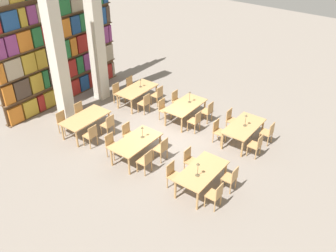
# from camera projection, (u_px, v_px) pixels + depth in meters

# --- Properties ---
(ground_plane) EXTENTS (40.00, 40.00, 0.00)m
(ground_plane) POSITION_uv_depth(u_px,v_px,m) (163.00, 138.00, 14.32)
(ground_plane) COLOR gray
(bookshelf_bank) EXTENTS (6.13, 0.35, 5.50)m
(bookshelf_bank) POSITION_uv_depth(u_px,v_px,m) (59.00, 42.00, 15.65)
(bookshelf_bank) COLOR brown
(bookshelf_bank) RESTS_ON ground_plane
(pillar_left) EXTENTS (0.52, 0.52, 6.00)m
(pillar_left) POSITION_uv_depth(u_px,v_px,m) (56.00, 47.00, 14.17)
(pillar_left) COLOR beige
(pillar_left) RESTS_ON ground_plane
(pillar_center) EXTENTS (0.52, 0.52, 6.00)m
(pillar_center) POSITION_uv_depth(u_px,v_px,m) (95.00, 33.00, 15.56)
(pillar_center) COLOR beige
(pillar_center) RESTS_ON ground_plane
(reading_table_0) EXTENTS (1.84, 0.96, 0.74)m
(reading_table_0) POSITION_uv_depth(u_px,v_px,m) (202.00, 172.00, 11.59)
(reading_table_0) COLOR tan
(reading_table_0) RESTS_ON ground_plane
(chair_0) EXTENTS (0.42, 0.40, 0.89)m
(chair_0) POSITION_uv_depth(u_px,v_px,m) (215.00, 195.00, 11.00)
(chair_0) COLOR tan
(chair_0) RESTS_ON ground_plane
(chair_1) EXTENTS (0.42, 0.40, 0.89)m
(chair_1) POSITION_uv_depth(u_px,v_px,m) (173.00, 175.00, 11.77)
(chair_1) COLOR tan
(chair_1) RESTS_ON ground_plane
(chair_2) EXTENTS (0.42, 0.40, 0.89)m
(chair_2) POSITION_uv_depth(u_px,v_px,m) (231.00, 178.00, 11.64)
(chair_2) COLOR tan
(chair_2) RESTS_ON ground_plane
(chair_3) EXTENTS (0.42, 0.40, 0.89)m
(chair_3) POSITION_uv_depth(u_px,v_px,m) (190.00, 160.00, 12.41)
(chair_3) COLOR tan
(chair_3) RESTS_ON ground_plane
(desk_lamp_0) EXTENTS (0.14, 0.14, 0.48)m
(desk_lamp_0) POSITION_uv_depth(u_px,v_px,m) (198.00, 167.00, 11.17)
(desk_lamp_0) COLOR brown
(desk_lamp_0) RESTS_ON reading_table_0
(reading_table_1) EXTENTS (1.84, 0.96, 0.74)m
(reading_table_1) POSITION_uv_depth(u_px,v_px,m) (244.00, 127.00, 13.77)
(reading_table_1) COLOR tan
(reading_table_1) RESTS_ON ground_plane
(chair_4) EXTENTS (0.42, 0.40, 0.89)m
(chair_4) POSITION_uv_depth(u_px,v_px,m) (256.00, 145.00, 13.13)
(chair_4) COLOR tan
(chair_4) RESTS_ON ground_plane
(chair_5) EXTENTS (0.42, 0.40, 0.89)m
(chair_5) POSITION_uv_depth(u_px,v_px,m) (218.00, 131.00, 13.90)
(chair_5) COLOR tan
(chair_5) RESTS_ON ground_plane
(chair_6) EXTENTS (0.42, 0.40, 0.89)m
(chair_6) POSITION_uv_depth(u_px,v_px,m) (268.00, 132.00, 13.81)
(chair_6) COLOR tan
(chair_6) RESTS_ON ground_plane
(chair_7) EXTENTS (0.42, 0.40, 0.89)m
(chair_7) POSITION_uv_depth(u_px,v_px,m) (231.00, 119.00, 14.58)
(chair_7) COLOR tan
(chair_7) RESTS_ON ground_plane
(desk_lamp_1) EXTENTS (0.14, 0.14, 0.48)m
(desk_lamp_1) POSITION_uv_depth(u_px,v_px,m) (246.00, 118.00, 13.54)
(desk_lamp_1) COLOR brown
(desk_lamp_1) RESTS_ON reading_table_1
(reading_table_2) EXTENTS (1.84, 0.96, 0.74)m
(reading_table_2) POSITION_uv_depth(u_px,v_px,m) (136.00, 143.00, 12.95)
(reading_table_2) COLOR tan
(reading_table_2) RESTS_ON ground_plane
(chair_8) EXTENTS (0.42, 0.40, 0.89)m
(chair_8) POSITION_uv_depth(u_px,v_px,m) (146.00, 161.00, 12.38)
(chair_8) COLOR tan
(chair_8) RESTS_ON ground_plane
(chair_9) EXTENTS (0.42, 0.40, 0.89)m
(chair_9) POSITION_uv_depth(u_px,v_px,m) (112.00, 145.00, 13.14)
(chair_9) COLOR tan
(chair_9) RESTS_ON ground_plane
(chair_10) EXTENTS (0.42, 0.40, 0.89)m
(chair_10) POSITION_uv_depth(u_px,v_px,m) (162.00, 148.00, 12.96)
(chair_10) COLOR tan
(chair_10) RESTS_ON ground_plane
(chair_11) EXTENTS (0.42, 0.40, 0.89)m
(chair_11) POSITION_uv_depth(u_px,v_px,m) (129.00, 134.00, 13.73)
(chair_11) COLOR tan
(chair_11) RESTS_ON ground_plane
(desk_lamp_2) EXTENTS (0.14, 0.14, 0.44)m
(desk_lamp_2) POSITION_uv_depth(u_px,v_px,m) (142.00, 130.00, 12.92)
(desk_lamp_2) COLOR brown
(desk_lamp_2) RESTS_ON reading_table_2
(reading_table_3) EXTENTS (1.84, 0.96, 0.74)m
(reading_table_3) POSITION_uv_depth(u_px,v_px,m) (186.00, 106.00, 15.09)
(reading_table_3) COLOR tan
(reading_table_3) RESTS_ON ground_plane
(chair_12) EXTENTS (0.42, 0.40, 0.89)m
(chair_12) POSITION_uv_depth(u_px,v_px,m) (195.00, 121.00, 14.50)
(chair_12) COLOR tan
(chair_12) RESTS_ON ground_plane
(chair_13) EXTENTS (0.42, 0.40, 0.89)m
(chair_13) POSITION_uv_depth(u_px,v_px,m) (164.00, 109.00, 15.27)
(chair_13) COLOR tan
(chair_13) RESTS_ON ground_plane
(chair_14) EXTENTS (0.42, 0.40, 0.89)m
(chair_14) POSITION_uv_depth(u_px,v_px,m) (208.00, 111.00, 15.12)
(chair_14) COLOR tan
(chair_14) RESTS_ON ground_plane
(chair_15) EXTENTS (0.42, 0.40, 0.89)m
(chair_15) POSITION_uv_depth(u_px,v_px,m) (177.00, 100.00, 15.89)
(chair_15) COLOR tan
(chair_15) RESTS_ON ground_plane
(desk_lamp_3) EXTENTS (0.14, 0.14, 0.50)m
(desk_lamp_3) POSITION_uv_depth(u_px,v_px,m) (190.00, 95.00, 15.04)
(desk_lamp_3) COLOR brown
(desk_lamp_3) RESTS_ON reading_table_3
(reading_table_4) EXTENTS (1.84, 0.96, 0.74)m
(reading_table_4) POSITION_uv_depth(u_px,v_px,m) (86.00, 119.00, 14.27)
(reading_table_4) COLOR tan
(reading_table_4) RESTS_ON ground_plane
(chair_16) EXTENTS (0.42, 0.40, 0.89)m
(chair_16) POSITION_uv_depth(u_px,v_px,m) (91.00, 135.00, 13.66)
(chair_16) COLOR tan
(chair_16) RESTS_ON ground_plane
(chair_17) EXTENTS (0.42, 0.40, 0.89)m
(chair_17) POSITION_uv_depth(u_px,v_px,m) (63.00, 122.00, 14.43)
(chair_17) COLOR tan
(chair_17) RESTS_ON ground_plane
(chair_18) EXTENTS (0.42, 0.40, 0.89)m
(chair_18) POSITION_uv_depth(u_px,v_px,m) (108.00, 124.00, 14.27)
(chair_18) COLOR tan
(chair_18) RESTS_ON ground_plane
(chair_19) EXTENTS (0.42, 0.40, 0.89)m
(chair_19) POSITION_uv_depth(u_px,v_px,m) (81.00, 112.00, 15.04)
(chair_19) COLOR tan
(chair_19) RESTS_ON ground_plane
(reading_table_5) EXTENTS (1.84, 0.96, 0.74)m
(reading_table_5) POSITION_uv_depth(u_px,v_px,m) (137.00, 90.00, 16.28)
(reading_table_5) COLOR tan
(reading_table_5) RESTS_ON ground_plane
(chair_20) EXTENTS (0.42, 0.40, 0.89)m
(chair_20) POSITION_uv_depth(u_px,v_px,m) (145.00, 103.00, 15.71)
(chair_20) COLOR tan
(chair_20) RESTS_ON ground_plane
(chair_21) EXTENTS (0.42, 0.40, 0.89)m
(chair_21) POSITION_uv_depth(u_px,v_px,m) (118.00, 93.00, 16.48)
(chair_21) COLOR tan
(chair_21) RESTS_ON ground_plane
(chair_22) EXTENTS (0.42, 0.40, 0.89)m
(chair_22) POSITION_uv_depth(u_px,v_px,m) (158.00, 95.00, 16.32)
(chair_22) COLOR tan
(chair_22) RESTS_ON ground_plane
(chair_23) EXTENTS (0.42, 0.40, 0.89)m
(chair_23) POSITION_uv_depth(u_px,v_px,m) (131.00, 85.00, 17.09)
(chair_23) COLOR tan
(chair_23) RESTS_ON ground_plane
(desk_lamp_4) EXTENTS (0.14, 0.14, 0.39)m
(desk_lamp_4) POSITION_uv_depth(u_px,v_px,m) (140.00, 81.00, 16.25)
(desk_lamp_4) COLOR brown
(desk_lamp_4) RESTS_ON reading_table_5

